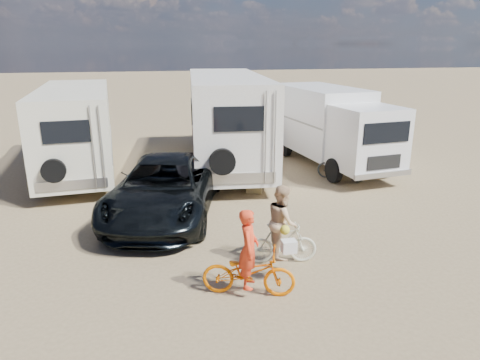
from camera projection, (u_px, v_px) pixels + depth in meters
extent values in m
plane|color=#917A56|center=(275.00, 246.00, 10.18)|extent=(140.00, 140.00, 0.00)
imported|color=black|center=(166.00, 187.00, 11.88)|extent=(3.97, 6.10, 1.56)
imported|color=#E86600|center=(249.00, 272.00, 8.10)|extent=(1.84, 1.12, 0.91)
imported|color=beige|center=(282.00, 243.00, 9.29)|extent=(1.56, 0.65, 0.91)
imported|color=#EF3C1C|center=(249.00, 257.00, 8.01)|extent=(0.52, 0.64, 1.52)
imported|color=tan|center=(282.00, 229.00, 9.19)|extent=(0.70, 0.84, 1.57)
imported|color=#292C2A|center=(341.00, 168.00, 15.01)|extent=(1.67, 1.53, 0.89)
cube|color=navy|center=(190.00, 185.00, 13.86)|extent=(0.66, 0.57, 0.44)
cube|color=olive|center=(254.00, 186.00, 13.86)|extent=(0.60, 0.60, 0.38)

